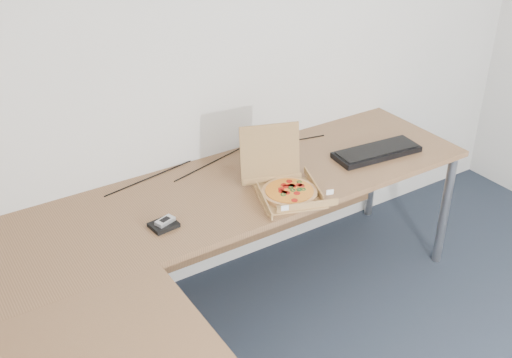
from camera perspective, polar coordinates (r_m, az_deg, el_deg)
desk at (r=2.54m, az=-3.41°, el=-7.51°), size 2.50×2.20×0.73m
pizza_box at (r=2.89m, az=2.89°, el=-0.85°), size 0.29×0.34×0.29m
drinking_glass at (r=3.10m, az=-0.61°, el=2.10°), size 0.08×0.08×0.13m
keyboard at (r=3.32m, az=11.03°, el=2.44°), size 0.48×0.21×0.03m
wallet at (r=2.70m, az=-8.49°, el=-4.20°), size 0.12×0.11×0.02m
phone at (r=2.70m, az=-8.36°, el=-3.84°), size 0.09×0.07×0.02m
dome_speaker at (r=3.30m, az=0.12°, el=3.29°), size 0.08×0.08×0.07m
cable_bundle at (r=3.20m, az=-3.78°, el=1.67°), size 0.61×0.13×0.01m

